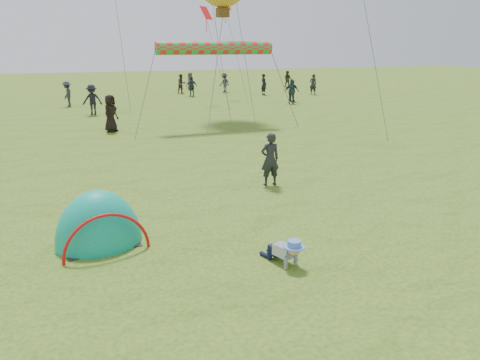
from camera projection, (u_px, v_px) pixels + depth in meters
name	position (u px, v px, depth m)	size (l,w,h in m)	color
ground	(274.00, 255.00, 9.33)	(140.00, 140.00, 0.00)	#2C590F
crawling_toddler	(286.00, 250.00, 8.89)	(0.51, 0.73, 0.56)	black
popup_tent	(100.00, 243.00, 9.89)	(1.80, 1.48, 2.33)	#05818D
standing_adult	(270.00, 159.00, 13.80)	(0.58, 0.38, 1.59)	black
crowd_person_1	(182.00, 84.00, 40.37)	(0.80, 0.63, 1.65)	#3E3029
crowd_person_2	(292.00, 91.00, 34.52)	(0.93, 0.39, 1.59)	#283348
crowd_person_3	(92.00, 100.00, 27.91)	(1.16, 0.67, 1.79)	black
crowd_person_6	(313.00, 84.00, 39.56)	(0.62, 0.41, 1.69)	black
crowd_person_8	(292.00, 91.00, 33.22)	(1.02, 0.42, 1.74)	#2A3B42
crowd_person_9	(67.00, 94.00, 31.77)	(1.09, 0.63, 1.69)	#2B2B34
crowd_person_10	(111.00, 113.00, 22.43)	(0.87, 0.56, 1.78)	black
crowd_person_12	(264.00, 84.00, 39.15)	(0.64, 0.42, 1.74)	black
crowd_person_13	(288.00, 79.00, 46.44)	(0.78, 0.61, 1.61)	#32291F
crowd_person_14	(192.00, 86.00, 38.00)	(0.94, 0.39, 1.61)	#2B374A
crowd_person_15	(224.00, 83.00, 41.44)	(1.08, 0.62, 1.67)	#222328
crowd_person_16	(190.00, 81.00, 43.36)	(0.79, 0.51, 1.61)	#422E2B
rainbow_tube_kite	(215.00, 48.00, 22.90)	(0.64, 0.64, 5.86)	red
diamond_kite_0	(206.00, 13.00, 32.96)	(1.05, 1.05, 0.00)	red
diamond_kite_1	(225.00, 3.00, 36.06)	(1.22, 1.22, 0.00)	#CF4A0D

